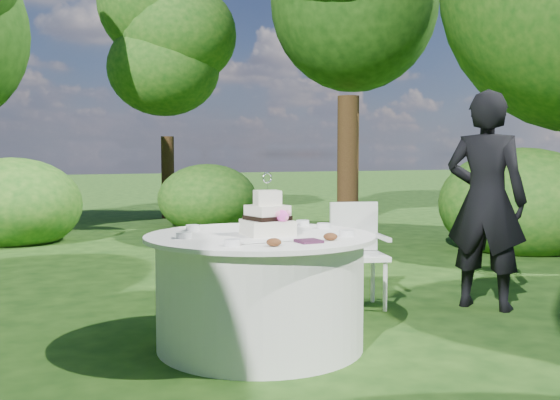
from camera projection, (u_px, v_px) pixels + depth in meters
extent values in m
plane|color=#13330D|center=(260.00, 346.00, 4.48)|extent=(80.00, 80.00, 0.00)
cube|color=#401B34|center=(309.00, 241.00, 4.02)|extent=(0.14, 0.14, 0.02)
ellipsoid|color=white|center=(264.00, 242.00, 4.01)|extent=(0.48, 0.07, 0.01)
imported|color=black|center=(486.00, 200.00, 5.54)|extent=(0.73, 0.81, 1.85)
cylinder|color=silver|center=(260.00, 293.00, 4.46)|extent=(1.40, 1.40, 0.74)
cylinder|color=silver|center=(260.00, 237.00, 4.43)|extent=(1.56, 1.56, 0.03)
cube|color=silver|center=(267.00, 227.00, 4.41)|extent=(0.32, 0.32, 0.10)
cube|color=silver|center=(267.00, 213.00, 4.41)|extent=(0.26, 0.26, 0.10)
cube|color=beige|center=(267.00, 198.00, 4.40)|extent=(0.19, 0.19, 0.10)
cube|color=black|center=(267.00, 218.00, 4.41)|extent=(0.28, 0.28, 0.03)
sphere|color=#EA44BC|center=(283.00, 216.00, 4.31)|extent=(0.08, 0.08, 0.08)
cylinder|color=white|center=(267.00, 187.00, 4.39)|extent=(0.01, 0.01, 0.05)
torus|color=silver|center=(267.00, 178.00, 4.39)|extent=(0.08, 0.02, 0.07)
cube|color=white|center=(360.00, 256.00, 5.59)|extent=(0.53, 0.53, 0.04)
cube|color=silver|center=(354.00, 226.00, 5.77)|extent=(0.42, 0.16, 0.43)
cylinder|color=silver|center=(345.00, 288.00, 5.41)|extent=(0.04, 0.04, 0.42)
cylinder|color=silver|center=(385.00, 286.00, 5.47)|extent=(0.04, 0.04, 0.42)
cylinder|color=white|center=(335.00, 280.00, 5.75)|extent=(0.04, 0.04, 0.42)
cylinder|color=white|center=(373.00, 279.00, 5.81)|extent=(0.04, 0.04, 0.42)
cube|color=silver|center=(337.00, 238.00, 5.55)|extent=(0.14, 0.38, 0.04)
cube|color=silver|center=(383.00, 237.00, 5.61)|extent=(0.14, 0.38, 0.04)
cylinder|color=white|center=(324.00, 226.00, 4.79)|extent=(0.10, 0.10, 0.04)
cylinder|color=white|center=(303.00, 223.00, 5.00)|extent=(0.10, 0.10, 0.04)
cylinder|color=white|center=(184.00, 235.00, 4.23)|extent=(0.10, 0.10, 0.04)
cylinder|color=white|center=(347.00, 233.00, 4.35)|extent=(0.10, 0.10, 0.04)
cylinder|color=white|center=(193.00, 228.00, 4.66)|extent=(0.10, 0.10, 0.04)
cylinder|color=white|center=(232.00, 243.00, 3.87)|extent=(0.10, 0.10, 0.04)
ellipsoid|color=#562D16|center=(274.00, 242.00, 3.86)|extent=(0.09, 0.09, 0.05)
ellipsoid|color=#562D16|center=(330.00, 237.00, 4.12)|extent=(0.09, 0.09, 0.05)
ellipsoid|color=#562D16|center=(276.00, 222.00, 4.99)|extent=(0.09, 0.09, 0.05)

